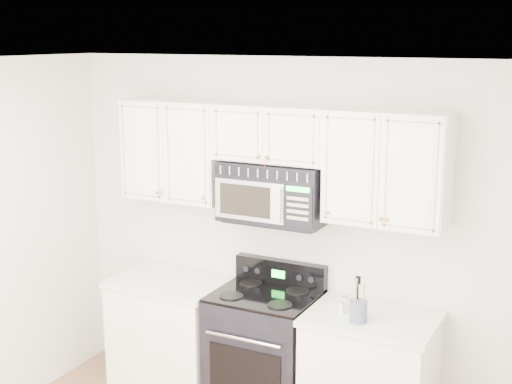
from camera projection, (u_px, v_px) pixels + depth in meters
The scene contains 9 objects.
room at pixel (144, 315), 3.76m from camera, with size 3.51×3.51×2.61m.
base_cabinet_left at pixel (173, 339), 5.55m from camera, with size 0.86×0.65×0.92m.
base_cabinet_right at pixel (370, 384), 4.84m from camera, with size 0.86×0.65×0.92m.
range at pixel (265, 352), 5.19m from camera, with size 0.72×0.66×1.11m.
upper_cabinets at pixel (274, 153), 5.00m from camera, with size 2.44×0.37×0.75m.
microwave at pixel (274, 192), 5.03m from camera, with size 0.76×0.43×0.42m.
utensil_crock at pixel (358, 311), 4.62m from camera, with size 0.12×0.12×0.31m.
shaker_salt at pixel (341, 307), 4.76m from camera, with size 0.04×0.04×0.09m.
shaker_pepper at pixel (345, 302), 4.84m from camera, with size 0.04×0.04×0.10m.
Camera 1 is at (2.13, -2.87, 2.75)m, focal length 50.00 mm.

